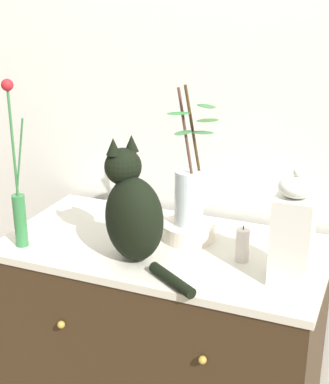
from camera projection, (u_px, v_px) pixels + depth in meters
wall_back at (202, 91)px, 2.01m from camera, size 4.40×0.08×2.60m
sideboard at (164, 356)px, 2.02m from camera, size 1.04×0.56×0.86m
cat_sitting at (133, 212)px, 1.73m from camera, size 0.38×0.30×0.37m
vase_slim_green at (18, 198)px, 1.80m from camera, size 0.07×0.04×0.53m
bowl_porcelain at (188, 231)px, 1.90m from camera, size 0.17×0.17×0.05m
vase_glass_clear at (189, 193)px, 1.85m from camera, size 0.16×0.14×0.46m
jar_lidded_porcelain at (293, 232)px, 1.59m from camera, size 0.11×0.11×0.34m
candle_pillar at (242, 245)px, 1.74m from camera, size 0.04×0.04×0.12m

